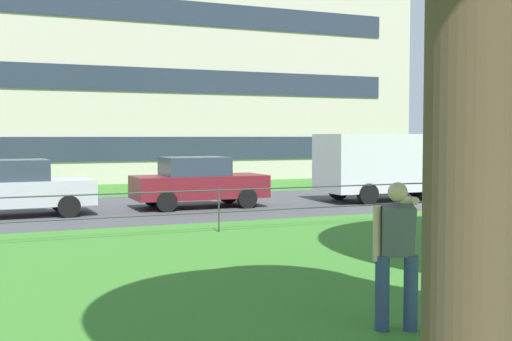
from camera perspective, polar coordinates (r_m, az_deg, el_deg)
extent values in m
cube|color=#424247|center=(20.12, -8.61, -3.19)|extent=(80.00, 7.84, 0.01)
cylinder|color=#333833|center=(14.79, -3.27, -3.47)|extent=(0.04, 0.04, 1.00)
cylinder|color=#333833|center=(17.88, 15.97, -2.46)|extent=(0.04, 0.04, 1.00)
cylinder|color=#333833|center=(14.79, -3.27, -3.67)|extent=(37.54, 0.03, 0.03)
cylinder|color=#333833|center=(14.74, -3.28, -1.74)|extent=(37.54, 0.03, 0.03)
cylinder|color=#4C3828|center=(4.17, 18.24, 8.92)|extent=(0.54, 0.54, 5.23)
cylinder|color=navy|center=(7.52, 10.99, -10.49)|extent=(0.16, 0.16, 0.85)
cylinder|color=navy|center=(7.59, 13.39, -10.40)|extent=(0.16, 0.16, 0.85)
cube|color=#4C4C51|center=(7.42, 12.26, -5.16)|extent=(0.45, 0.43, 0.59)
sphere|color=tan|center=(7.38, 12.29, -1.86)|extent=(0.22, 0.22, 0.22)
cylinder|color=tan|center=(7.73, 13.23, -2.56)|extent=(0.32, 0.61, 0.14)
cylinder|color=tan|center=(7.38, 10.54, -5.43)|extent=(0.09, 0.09, 0.62)
cube|color=#B7BABF|center=(18.70, -20.21, -1.86)|extent=(4.04, 1.81, 0.68)
cube|color=#2D3847|center=(18.64, -20.70, 0.03)|extent=(1.94, 1.57, 0.56)
cylinder|color=black|center=(19.66, -16.76, -2.57)|extent=(0.61, 0.22, 0.60)
cylinder|color=black|center=(18.06, -16.06, -3.04)|extent=(0.61, 0.22, 0.60)
cube|color=maroon|center=(19.87, -4.98, -1.40)|extent=(4.01, 1.72, 0.68)
cube|color=#2D3847|center=(19.79, -5.41, 0.37)|extent=(1.91, 1.53, 0.56)
cylinder|color=black|center=(21.07, -2.44, -2.07)|extent=(0.60, 0.20, 0.60)
cylinder|color=black|center=(19.57, -0.79, -2.46)|extent=(0.60, 0.20, 0.60)
cylinder|color=black|center=(20.34, -9.01, -2.29)|extent=(0.60, 0.20, 0.60)
cylinder|color=black|center=(18.78, -7.83, -2.72)|extent=(0.60, 0.20, 0.60)
cube|color=silver|center=(22.42, 11.76, 0.71)|extent=(5.02, 2.01, 1.90)
cube|color=#283342|center=(23.59, 15.79, 1.58)|extent=(0.14, 1.67, 0.76)
cylinder|color=black|center=(24.22, 13.83, -1.39)|extent=(0.68, 0.25, 0.68)
cylinder|color=black|center=(22.75, 16.60, -1.72)|extent=(0.68, 0.25, 0.68)
cylinder|color=black|center=(22.48, 7.23, -1.67)|extent=(0.68, 0.25, 0.68)
cylinder|color=black|center=(20.89, 9.76, -2.05)|extent=(0.68, 0.25, 0.68)
cylinder|color=black|center=(26.92, 19.71, -1.05)|extent=(0.68, 0.25, 0.68)
cube|color=beige|center=(37.69, -9.03, 11.79)|extent=(25.18, 13.16, 15.86)
cube|color=#283342|center=(30.88, -5.97, 1.93)|extent=(21.15, 0.06, 1.10)
cube|color=#283342|center=(30.99, -6.00, 7.81)|extent=(21.15, 0.06, 1.10)
cube|color=#283342|center=(31.41, -6.04, 13.58)|extent=(21.15, 0.06, 1.10)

